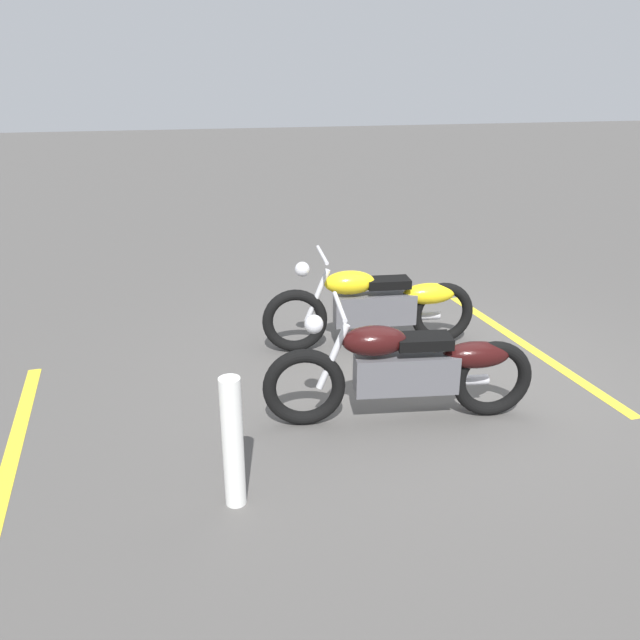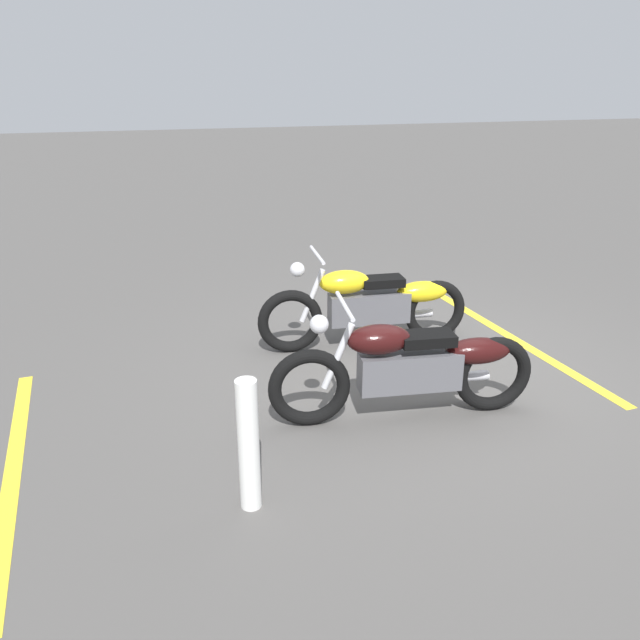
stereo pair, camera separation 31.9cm
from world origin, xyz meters
The scene contains 6 objects.
ground_plane centered at (0.00, 0.00, 0.00)m, with size 60.00×60.00×0.00m, color #514F4C.
motorcycle_bright_foreground centered at (0.32, -0.75, 0.46)m, with size 2.23×0.62×1.04m.
motorcycle_dark_foreground centered at (0.56, 0.75, 0.46)m, with size 2.22×0.63×1.04m.
bollard_post centered at (2.06, 1.53, 0.46)m, with size 0.14×0.14×0.93m, color white.
parking_stripe_near centered at (-1.25, -0.37, 0.00)m, with size 3.20×0.12×0.01m, color yellow.
parking_stripe_mid centered at (3.64, 0.60, 0.00)m, with size 3.20×0.12×0.01m, color yellow.
Camera 1 is at (2.36, 5.09, 2.69)m, focal length 35.58 mm.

